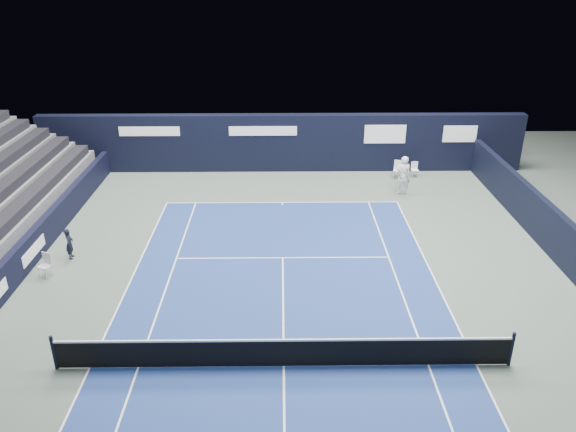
# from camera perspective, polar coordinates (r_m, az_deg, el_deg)

# --- Properties ---
(ground) EXTENTS (48.00, 48.00, 0.00)m
(ground) POSITION_cam_1_polar(r_m,az_deg,el_deg) (18.04, -0.47, -11.00)
(ground) COLOR #4A5850
(ground) RESTS_ON ground
(court_surface) EXTENTS (10.97, 23.77, 0.01)m
(court_surface) POSITION_cam_1_polar(r_m,az_deg,el_deg) (16.45, -0.43, -15.03)
(court_surface) COLOR navy
(court_surface) RESTS_ON ground
(enclosure_wall_right) EXTENTS (0.30, 22.00, 1.80)m
(enclosure_wall_right) POSITION_cam_1_polar(r_m,az_deg,el_deg) (23.50, 26.02, -2.23)
(enclosure_wall_right) COLOR black
(enclosure_wall_right) RESTS_ON ground
(folding_chair_back_a) EXTENTS (0.51, 0.53, 0.95)m
(folding_chair_back_a) POSITION_cam_1_polar(r_m,az_deg,el_deg) (30.23, 11.11, 4.98)
(folding_chair_back_a) COLOR silver
(folding_chair_back_a) RESTS_ON ground
(folding_chair_back_b) EXTENTS (0.37, 0.36, 0.81)m
(folding_chair_back_b) POSITION_cam_1_polar(r_m,az_deg,el_deg) (30.64, 12.74, 4.76)
(folding_chair_back_b) COLOR silver
(folding_chair_back_b) RESTS_ON ground
(line_judge_chair) EXTENTS (0.51, 0.51, 0.90)m
(line_judge_chair) POSITION_cam_1_polar(r_m,az_deg,el_deg) (22.20, -23.40, -4.40)
(line_judge_chair) COLOR silver
(line_judge_chair) RESTS_ON ground
(line_judge) EXTENTS (0.36, 0.49, 1.24)m
(line_judge) POSITION_cam_1_polar(r_m,az_deg,el_deg) (23.08, -21.31, -2.62)
(line_judge) COLOR black
(line_judge) RESTS_ON ground
(court_markings) EXTENTS (11.03, 23.83, 0.00)m
(court_markings) POSITION_cam_1_polar(r_m,az_deg,el_deg) (16.45, -0.43, -15.02)
(court_markings) COLOR white
(court_markings) RESTS_ON court_surface
(tennis_net) EXTENTS (12.90, 0.10, 1.10)m
(tennis_net) POSITION_cam_1_polar(r_m,az_deg,el_deg) (16.14, -0.44, -13.65)
(tennis_net) COLOR black
(tennis_net) RESTS_ON ground
(back_sponsor_wall) EXTENTS (26.00, 0.63, 3.10)m
(back_sponsor_wall) POSITION_cam_1_polar(r_m,az_deg,el_deg) (30.53, -0.62, 7.46)
(back_sponsor_wall) COLOR black
(back_sponsor_wall) RESTS_ON ground
(side_barrier_left) EXTENTS (0.33, 22.00, 1.20)m
(side_barrier_left) POSITION_cam_1_polar(r_m,az_deg,el_deg) (23.14, -24.81, -3.23)
(side_barrier_left) COLOR black
(side_barrier_left) RESTS_ON ground
(tennis_player) EXTENTS (0.72, 0.85, 1.94)m
(tennis_player) POSITION_cam_1_polar(r_m,az_deg,el_deg) (27.99, 11.62, 4.09)
(tennis_player) COLOR white
(tennis_player) RESTS_ON ground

